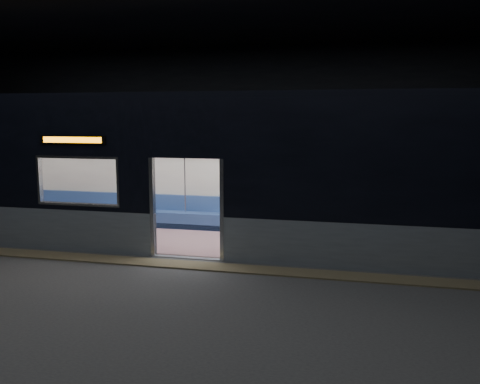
% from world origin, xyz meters
% --- Properties ---
extents(station_floor, '(24.00, 14.00, 0.01)m').
position_xyz_m(station_floor, '(0.00, 0.00, -0.01)').
color(station_floor, '#47494C').
rests_on(station_floor, ground).
extents(station_envelope, '(24.00, 14.00, 5.00)m').
position_xyz_m(station_envelope, '(0.00, 0.00, 3.66)').
color(station_envelope, black).
rests_on(station_envelope, station_floor).
extents(tactile_strip, '(22.80, 0.50, 0.03)m').
position_xyz_m(tactile_strip, '(0.00, 0.55, 0.01)').
color(tactile_strip, '#8C7F59').
rests_on(tactile_strip, station_floor).
extents(metro_car, '(18.00, 3.04, 3.35)m').
position_xyz_m(metro_car, '(-0.00, 2.54, 1.85)').
color(metro_car, '#8F9CAA').
rests_on(metro_car, station_floor).
extents(passenger, '(0.39, 0.66, 1.33)m').
position_xyz_m(passenger, '(4.50, 3.55, 0.78)').
color(passenger, black).
rests_on(passenger, metro_car).
extents(handbag, '(0.35, 0.33, 0.14)m').
position_xyz_m(handbag, '(4.51, 3.33, 0.67)').
color(handbag, black).
rests_on(handbag, passenger).
extents(transit_map, '(1.05, 0.03, 0.68)m').
position_xyz_m(transit_map, '(5.00, 3.85, 1.49)').
color(transit_map, white).
rests_on(transit_map, metro_car).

